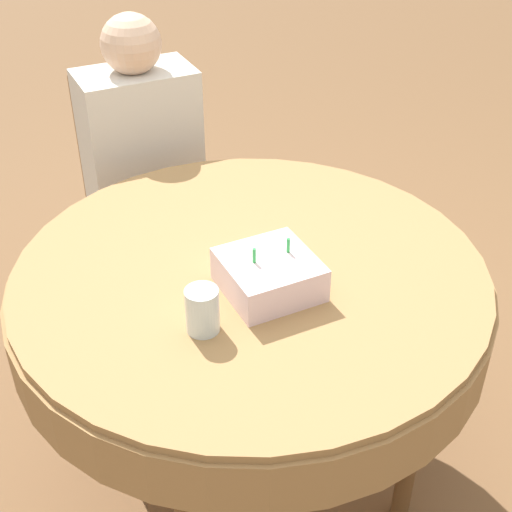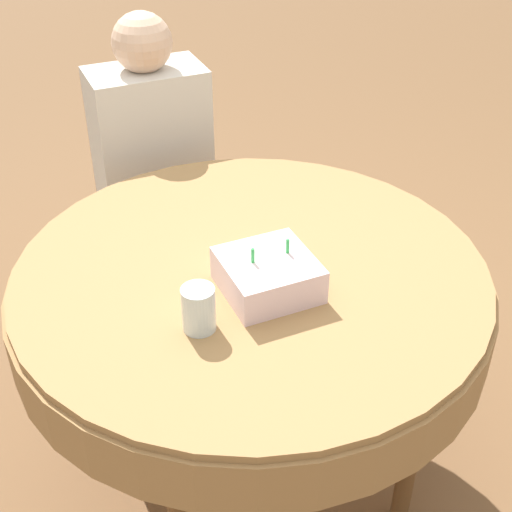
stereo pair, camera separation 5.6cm
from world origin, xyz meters
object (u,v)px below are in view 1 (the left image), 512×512
(person, at_px, (144,161))
(drinking_glass, at_px, (202,310))
(chair, at_px, (140,200))
(birthday_cake, at_px, (270,274))

(person, height_order, drinking_glass, person)
(chair, distance_m, drinking_glass, 1.12)
(chair, height_order, drinking_glass, chair)
(chair, xyz_separation_m, birthday_cake, (0.00, -0.99, 0.32))
(chair, xyz_separation_m, drinking_glass, (-0.19, -1.05, 0.33))
(person, xyz_separation_m, drinking_glass, (-0.19, -0.96, 0.13))
(chair, bearing_deg, drinking_glass, -99.77)
(chair, relative_size, person, 0.81)
(person, distance_m, drinking_glass, 0.98)
(birthday_cake, height_order, drinking_glass, birthday_cake)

